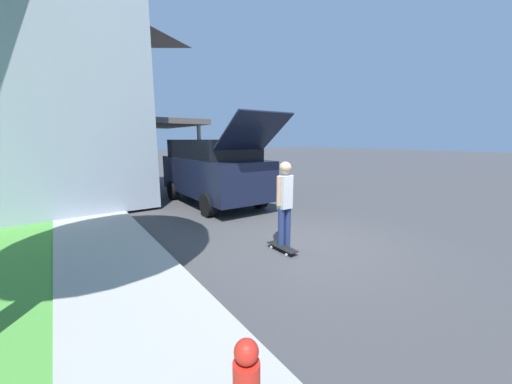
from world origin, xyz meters
TOP-DOWN VIEW (x-y plane):
  - ground_plane at (0.00, 0.00)m, footprint 120.00×120.00m
  - sidewalk at (-3.60, 6.00)m, footprint 1.80×80.00m
  - suv_parked at (0.14, 4.58)m, footprint 2.11×5.52m
  - car_down_street at (-0.42, 18.87)m, footprint 1.88×4.20m
  - skateboarder at (-0.60, -0.09)m, footprint 0.41×0.24m
  - skateboard at (-0.73, -0.18)m, footprint 0.22×0.76m

SIDE VIEW (x-z plane):
  - ground_plane at x=0.00m, z-range 0.00..0.00m
  - sidewalk at x=-3.60m, z-range 0.00..0.10m
  - skateboard at x=-0.73m, z-range 0.03..0.13m
  - car_down_street at x=-0.42m, z-range -0.03..1.37m
  - skateboarder at x=-0.60m, z-range 0.11..1.90m
  - suv_parked at x=0.14m, z-range -0.24..2.67m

